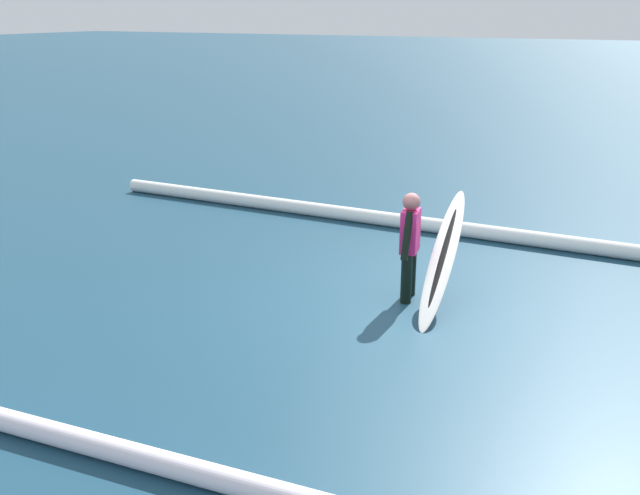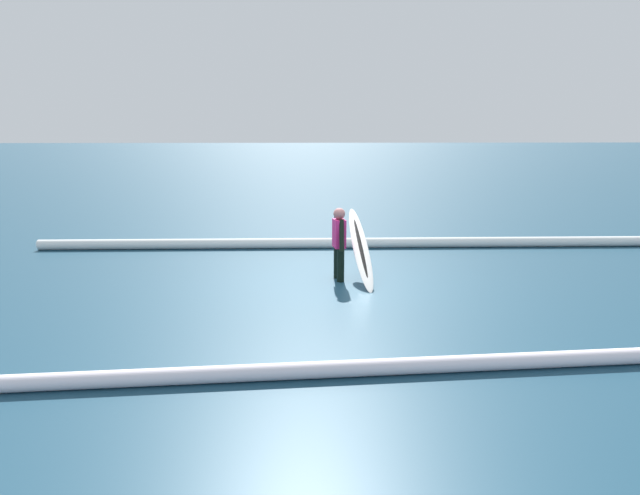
% 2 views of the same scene
% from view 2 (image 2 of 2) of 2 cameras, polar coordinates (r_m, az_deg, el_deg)
% --- Properties ---
extents(ground_plane, '(171.68, 171.68, 0.00)m').
position_cam_2_polar(ground_plane, '(10.95, 1.47, -3.29)').
color(ground_plane, navy).
extents(surfer, '(0.25, 0.66, 1.39)m').
position_cam_2_polar(surfer, '(10.82, 1.91, 0.74)').
color(surfer, black).
rests_on(surfer, ground_plane).
extents(surfboard, '(0.48, 2.01, 1.25)m').
position_cam_2_polar(surfboard, '(10.95, 4.05, -0.02)').
color(surfboard, white).
rests_on(surfboard, ground_plane).
extents(wave_crest_foreground, '(15.31, 0.31, 0.24)m').
position_cam_2_polar(wave_crest_foreground, '(13.83, 4.04, 0.47)').
color(wave_crest_foreground, white).
rests_on(wave_crest_foreground, ground_plane).
extents(wave_crest_midground, '(22.95, 1.93, 0.20)m').
position_cam_2_polar(wave_crest_midground, '(7.10, 10.91, -11.38)').
color(wave_crest_midground, white).
rests_on(wave_crest_midground, ground_plane).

